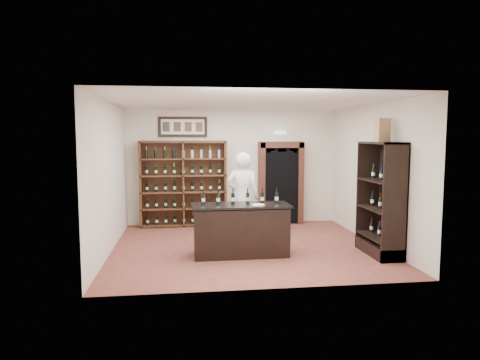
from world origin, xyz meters
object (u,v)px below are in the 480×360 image
counter_bottle_0 (203,199)px  side_cabinet (382,216)px  wine_shelf (183,184)px  tasting_counter (241,230)px  shopkeeper (243,197)px  wine_crate (382,130)px

counter_bottle_0 → side_cabinet: 3.48m
wine_shelf → counter_bottle_0: wine_shelf is taller
tasting_counter → shopkeeper: 1.23m
tasting_counter → counter_bottle_0: 0.95m
tasting_counter → side_cabinet: size_ratio=0.85×
counter_bottle_0 → wine_crate: wine_crate is taller
tasting_counter → shopkeeper: size_ratio=0.96×
wine_shelf → side_cabinet: size_ratio=1.00×
wine_shelf → shopkeeper: size_ratio=1.12×
tasting_counter → counter_bottle_0: counter_bottle_0 is taller
wine_shelf → side_cabinet: bearing=-40.2°
wine_shelf → wine_crate: 5.14m
wine_shelf → counter_bottle_0: (0.38, -2.85, 0.01)m
tasting_counter → wine_crate: size_ratio=4.14×
shopkeeper → side_cabinet: bearing=167.7°
side_cabinet → shopkeeper: size_ratio=1.12×
counter_bottle_0 → wine_shelf: bearing=97.6°
tasting_counter → counter_bottle_0: bearing=173.6°
wine_shelf → wine_crate: (3.79, -3.21, 1.33)m
tasting_counter → side_cabinet: 2.75m
tasting_counter → side_cabinet: bearing=-6.3°
wine_shelf → shopkeeper: (1.29, -1.82, -0.12)m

